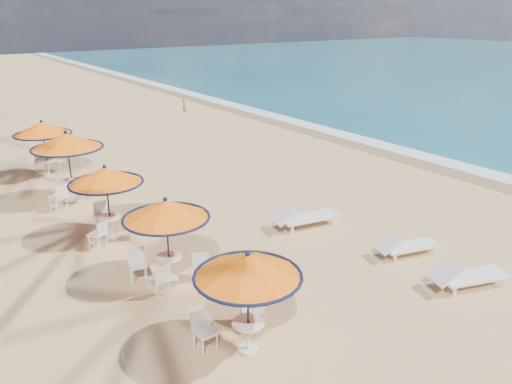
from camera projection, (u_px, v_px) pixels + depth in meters
ground at (422, 282)px, 12.16m from camera, size 160.00×160.00×0.00m
foam_strip at (374, 144)px, 24.88m from camera, size 1.20×140.00×0.04m
wetsand_band at (362, 146)px, 24.39m from camera, size 1.40×140.00×0.02m
station_0 at (246, 274)px, 9.21m from camera, size 2.06×2.06×2.15m
station_1 at (166, 221)px, 11.69m from camera, size 2.08×2.08×2.17m
station_2 at (107, 185)px, 14.05m from camera, size 2.11×2.11×2.20m
station_3 at (67, 148)px, 16.71m from camera, size 2.39×2.39×2.49m
station_4 at (43, 133)px, 19.41m from camera, size 2.19×2.21×2.29m
lounger_near at (466, 276)px, 11.78m from camera, size 2.07×1.20×0.71m
lounger_mid at (405, 246)px, 13.35m from camera, size 1.89×1.00×0.65m
lounger_far at (303, 217)px, 15.10m from camera, size 2.18×1.02×0.75m
person at (184, 106)px, 32.14m from camera, size 0.35×0.42×0.98m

